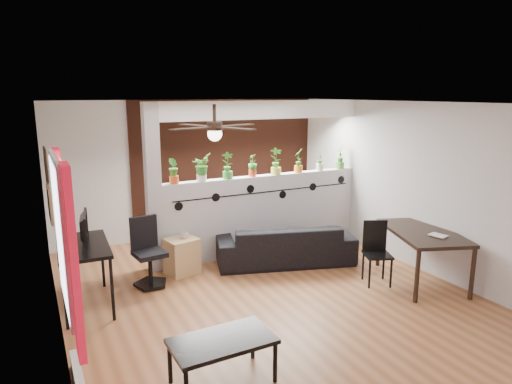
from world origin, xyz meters
name	(u,v)px	position (x,y,z in m)	size (l,w,h in m)	color
room_shell	(264,202)	(0.00, 0.00, 1.30)	(6.30, 7.10, 2.90)	brown
partition_wall	(264,214)	(0.80, 1.50, 0.68)	(3.60, 0.18, 1.35)	#BCBCC1
ceiling_header	(265,110)	(0.80, 1.50, 2.45)	(3.60, 0.18, 0.30)	white
pier_column	(153,189)	(-1.11, 1.50, 1.30)	(0.22, 0.20, 2.60)	#BCBCC1
brick_panel	(230,166)	(0.80, 2.97, 1.30)	(3.90, 0.05, 2.60)	#97432B
vine_decal	(267,192)	(0.80, 1.40, 1.08)	(3.31, 0.01, 0.30)	black
window_assembly	(64,239)	(-2.56, -1.20, 1.51)	(0.09, 1.30, 1.55)	white
corkboard	(50,203)	(-2.58, 0.95, 1.35)	(0.03, 0.60, 0.45)	olive
framed_art	(46,165)	(-2.58, 0.90, 1.85)	(0.03, 0.34, 0.44)	#8C7259
ceiling_fan	(215,129)	(-0.80, -0.30, 2.31)	(1.19, 1.19, 0.43)	black
potted_plant_0	(174,170)	(-0.78, 1.50, 1.57)	(0.18, 0.21, 0.41)	#D04A18
potted_plant_1	(201,167)	(-0.33, 1.50, 1.58)	(0.28, 0.29, 0.44)	silver
potted_plant_2	(228,164)	(0.12, 1.50, 1.59)	(0.29, 0.27, 0.45)	#378D33
potted_plant_3	(252,165)	(0.57, 1.50, 1.55)	(0.23, 0.24, 0.38)	#C5421F
potted_plant_4	(276,160)	(1.03, 1.50, 1.60)	(0.32, 0.31, 0.47)	gold
potted_plant_5	(298,160)	(1.48, 1.50, 1.57)	(0.27, 0.27, 0.42)	orange
potted_plant_6	(320,159)	(1.93, 1.50, 1.55)	(0.23, 0.23, 0.37)	silver
potted_plant_7	(340,156)	(2.38, 1.50, 1.59)	(0.27, 0.29, 0.45)	#478F34
sofa	(285,244)	(0.85, 0.86, 0.31)	(2.10, 0.83, 0.62)	black
cube_shelf	(182,256)	(-0.80, 1.16, 0.28)	(0.45, 0.40, 0.56)	tan
cup	(184,235)	(-0.75, 1.16, 0.60)	(0.11, 0.11, 0.09)	gray
computer_desk	(83,250)	(-2.25, 0.65, 0.76)	(0.66, 1.19, 0.84)	black
monitor	(81,234)	(-2.25, 0.80, 0.94)	(0.06, 0.36, 0.20)	black
office_chair	(148,256)	(-1.36, 0.95, 0.43)	(0.51, 0.51, 0.98)	black
dining_table	(423,236)	(2.25, -0.70, 0.69)	(1.29, 1.62, 0.77)	black
book	(435,237)	(2.15, -1.00, 0.78)	(0.17, 0.23, 0.02)	gray
folding_chair	(376,246)	(1.64, -0.41, 0.54)	(0.48, 0.48, 0.91)	black
coffee_table	(222,344)	(-1.29, -1.63, 0.41)	(0.99, 0.57, 0.45)	black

